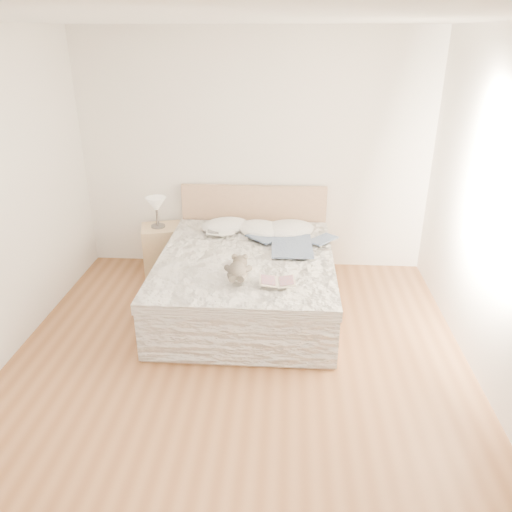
% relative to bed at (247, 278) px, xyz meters
% --- Properties ---
extents(floor, '(4.00, 4.50, 0.00)m').
position_rel_bed_xyz_m(floor, '(0.00, -1.19, -0.31)').
color(floor, brown).
rests_on(floor, ground).
extents(ceiling, '(4.00, 4.50, 0.00)m').
position_rel_bed_xyz_m(ceiling, '(0.00, -1.19, 2.39)').
color(ceiling, white).
rests_on(ceiling, ground).
extents(wall_back, '(4.00, 0.02, 2.70)m').
position_rel_bed_xyz_m(wall_back, '(0.00, 1.06, 1.04)').
color(wall_back, white).
rests_on(wall_back, ground).
extents(wall_front, '(4.00, 0.02, 2.70)m').
position_rel_bed_xyz_m(wall_front, '(0.00, -3.44, 1.04)').
color(wall_front, white).
rests_on(wall_front, ground).
extents(window, '(0.02, 1.30, 1.10)m').
position_rel_bed_xyz_m(window, '(1.99, -0.89, 1.14)').
color(window, white).
rests_on(window, wall_right).
extents(bed, '(1.72, 2.14, 1.00)m').
position_rel_bed_xyz_m(bed, '(0.00, 0.00, 0.00)').
color(bed, tan).
rests_on(bed, floor).
extents(nightstand, '(0.53, 0.50, 0.56)m').
position_rel_bed_xyz_m(nightstand, '(-1.06, 0.75, -0.03)').
color(nightstand, tan).
rests_on(nightstand, floor).
extents(table_lamp, '(0.26, 0.26, 0.35)m').
position_rel_bed_xyz_m(table_lamp, '(-1.09, 0.74, 0.51)').
color(table_lamp, '#4B4440').
rests_on(table_lamp, nightstand).
extents(pillow_left, '(0.65, 0.55, 0.16)m').
position_rel_bed_xyz_m(pillow_left, '(-0.29, 0.62, 0.33)').
color(pillow_left, white).
rests_on(pillow_left, bed).
extents(pillow_middle, '(0.68, 0.60, 0.17)m').
position_rel_bed_xyz_m(pillow_middle, '(0.12, 0.54, 0.33)').
color(pillow_middle, white).
rests_on(pillow_middle, bed).
extents(pillow_right, '(0.72, 0.61, 0.18)m').
position_rel_bed_xyz_m(pillow_right, '(0.40, 0.55, 0.33)').
color(pillow_right, silver).
rests_on(pillow_right, bed).
extents(blouse, '(0.67, 0.72, 0.03)m').
position_rel_bed_xyz_m(blouse, '(0.45, 0.12, 0.32)').
color(blouse, '#3B4A67').
rests_on(blouse, bed).
extents(photo_book, '(0.35, 0.26, 0.02)m').
position_rel_bed_xyz_m(photo_book, '(-0.33, 0.45, 0.32)').
color(photo_book, white).
rests_on(photo_book, bed).
extents(childrens_book, '(0.34, 0.24, 0.02)m').
position_rel_bed_xyz_m(childrens_book, '(0.33, -0.70, 0.32)').
color(childrens_book, beige).
rests_on(childrens_book, bed).
extents(teddy_bear, '(0.23, 0.32, 0.16)m').
position_rel_bed_xyz_m(teddy_bear, '(-0.03, -0.66, 0.34)').
color(teddy_bear, '#554C42').
rests_on(teddy_bear, bed).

